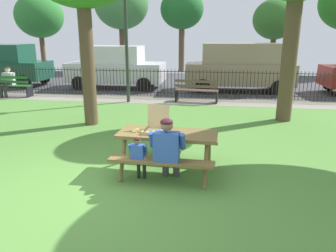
% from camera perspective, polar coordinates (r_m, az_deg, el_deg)
% --- Properties ---
extents(ground, '(28.00, 12.28, 0.02)m').
position_cam_1_polar(ground, '(7.42, -7.12, -3.99)').
color(ground, '#568D3B').
extents(cobblestone_walkway, '(28.00, 1.40, 0.01)m').
position_cam_1_polar(cobblestone_walkway, '(12.56, -0.51, 4.49)').
color(cobblestone_walkway, gray).
extents(street_asphalt, '(28.00, 7.95, 0.01)m').
position_cam_1_polar(street_asphalt, '(17.12, 1.96, 7.60)').
color(street_asphalt, '#424247').
extents(picnic_table_foreground, '(1.86, 1.55, 0.79)m').
position_cam_1_polar(picnic_table_foreground, '(5.98, -0.05, -2.71)').
color(picnic_table_foreground, brown).
rests_on(picnic_table_foreground, ground).
extents(pizza_box_open, '(0.47, 0.49, 0.47)m').
position_cam_1_polar(pizza_box_open, '(5.96, -2.08, -0.14)').
color(pizza_box_open, tan).
rests_on(pizza_box_open, picnic_table_foreground).
extents(pizza_slice_on_table, '(0.19, 0.26, 0.02)m').
position_cam_1_polar(pizza_slice_on_table, '(6.03, -5.49, -0.83)').
color(pizza_slice_on_table, '#E2BD58').
rests_on(pizza_slice_on_table, picnic_table_foreground).
extents(adult_at_table, '(0.62, 0.60, 1.19)m').
position_cam_1_polar(adult_at_table, '(5.48, -0.06, -3.84)').
color(adult_at_table, '#434343').
rests_on(adult_at_table, ground).
extents(child_at_table, '(0.33, 0.32, 0.84)m').
position_cam_1_polar(child_at_table, '(5.62, -5.17, -5.02)').
color(child_at_table, black).
rests_on(child_at_table, ground).
extents(iron_fence_streetside, '(21.23, 0.03, 1.12)m').
position_cam_1_polar(iron_fence_streetside, '(13.14, -0.04, 7.56)').
color(iron_fence_streetside, '#2D2823').
rests_on(iron_fence_streetside, ground).
extents(park_bench_left, '(1.61, 0.50, 0.85)m').
position_cam_1_polar(park_bench_left, '(14.72, -25.82, 6.27)').
color(park_bench_left, '#225E24').
rests_on(park_bench_left, ground).
extents(park_bench_center, '(1.63, 0.60, 0.85)m').
position_cam_1_polar(park_bench_center, '(12.21, 5.05, 6.10)').
color(park_bench_center, brown).
rests_on(park_bench_center, ground).
extents(person_on_park_bench, '(0.63, 0.62, 1.19)m').
position_cam_1_polar(person_on_park_bench, '(14.78, -26.34, 7.19)').
color(person_on_park_bench, '#2C2C2C').
rests_on(person_on_park_bench, ground).
extents(lamp_post_walkway, '(0.28, 0.28, 4.03)m').
position_cam_1_polar(lamp_post_walkway, '(12.13, -7.35, 15.70)').
color(lamp_post_walkway, '#2D382D').
rests_on(lamp_post_walkway, ground).
extents(parked_car_far_left, '(3.93, 1.90, 1.98)m').
position_cam_1_polar(parked_car_far_left, '(17.86, -26.29, 9.62)').
color(parked_car_far_left, '#164632').
rests_on(parked_car_far_left, ground).
extents(parked_car_left, '(4.41, 1.92, 1.94)m').
position_cam_1_polar(parked_car_left, '(15.46, -9.21, 10.27)').
color(parked_car_left, silver).
rests_on(parked_car_left, ground).
extents(parked_car_center, '(4.64, 2.04, 2.08)m').
position_cam_1_polar(parked_car_center, '(14.76, 12.42, 10.19)').
color(parked_car_center, gray).
rests_on(parked_car_center, ground).
extents(far_tree_left, '(3.24, 3.24, 5.07)m').
position_cam_1_polar(far_tree_left, '(24.99, -21.65, 17.49)').
color(far_tree_left, brown).
rests_on(far_tree_left, ground).
extents(far_tree_midleft, '(3.51, 3.51, 5.86)m').
position_cam_1_polar(far_tree_midleft, '(22.77, -8.17, 20.28)').
color(far_tree_midleft, brown).
rests_on(far_tree_midleft, ground).
extents(far_tree_center, '(2.75, 2.75, 5.18)m').
position_cam_1_polar(far_tree_center, '(21.97, 2.47, 19.67)').
color(far_tree_center, brown).
rests_on(far_tree_center, ground).
extents(far_tree_midright, '(2.71, 2.71, 4.52)m').
position_cam_1_polar(far_tree_midright, '(22.08, 18.27, 17.30)').
color(far_tree_midright, brown).
rests_on(far_tree_midright, ground).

